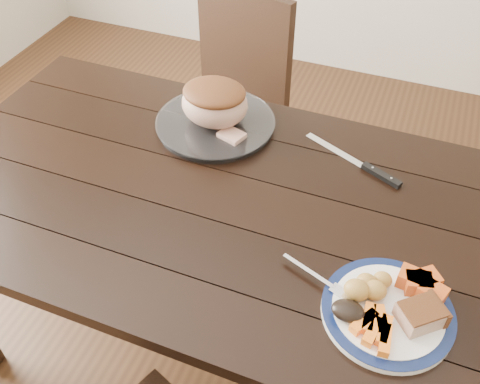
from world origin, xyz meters
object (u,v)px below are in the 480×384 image
(pork_slice, at_px, (420,315))
(carving_knife, at_px, (369,169))
(chair_far, at_px, (227,98))
(dinner_plate, at_px, (387,312))
(dining_table, at_px, (216,217))
(fork, at_px, (321,279))
(serving_platter, at_px, (215,124))
(roast_joint, at_px, (215,104))

(pork_slice, relative_size, carving_knife, 0.29)
(pork_slice, bearing_deg, carving_knife, 112.76)
(carving_knife, bearing_deg, chair_far, 166.24)
(chair_far, xyz_separation_m, pork_slice, (0.82, -0.95, 0.27))
(carving_knife, bearing_deg, dinner_plate, -49.55)
(chair_far, bearing_deg, dining_table, 125.69)
(dining_table, height_order, chair_far, chair_far)
(chair_far, height_order, carving_knife, chair_far)
(fork, bearing_deg, carving_knife, 106.99)
(dinner_plate, relative_size, serving_platter, 0.80)
(dinner_plate, bearing_deg, dining_table, 156.86)
(carving_knife, bearing_deg, dining_table, -122.09)
(fork, height_order, carving_knife, fork)
(chair_far, xyz_separation_m, carving_knife, (0.63, -0.50, 0.23))
(pork_slice, bearing_deg, roast_joint, 143.89)
(pork_slice, bearing_deg, dinner_plate, 175.24)
(fork, relative_size, carving_knife, 0.58)
(chair_far, xyz_separation_m, dinner_plate, (0.76, -0.94, 0.23))
(pork_slice, distance_m, fork, 0.22)
(dinner_plate, distance_m, roast_joint, 0.77)
(dining_table, relative_size, carving_knife, 5.36)
(dinner_plate, height_order, fork, fork)
(fork, bearing_deg, roast_joint, 155.00)
(roast_joint, bearing_deg, dinner_plate, -38.54)
(carving_knife, bearing_deg, roast_joint, -159.21)
(serving_platter, relative_size, pork_slice, 4.04)
(serving_platter, bearing_deg, roast_joint, 0.00)
(fork, height_order, roast_joint, roast_joint)
(dinner_plate, relative_size, pork_slice, 3.25)
(chair_far, relative_size, dinner_plate, 3.31)
(serving_platter, height_order, fork, fork)
(dining_table, distance_m, carving_knife, 0.44)
(pork_slice, distance_m, carving_knife, 0.49)
(dining_table, height_order, roast_joint, roast_joint)
(chair_far, height_order, dinner_plate, chair_far)
(chair_far, distance_m, pork_slice, 1.28)
(dining_table, xyz_separation_m, chair_far, (-0.27, 0.73, -0.13))
(serving_platter, relative_size, roast_joint, 1.76)
(fork, bearing_deg, dining_table, 171.54)
(pork_slice, bearing_deg, chair_far, 130.77)
(roast_joint, relative_size, carving_knife, 0.66)
(serving_platter, relative_size, fork, 2.02)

